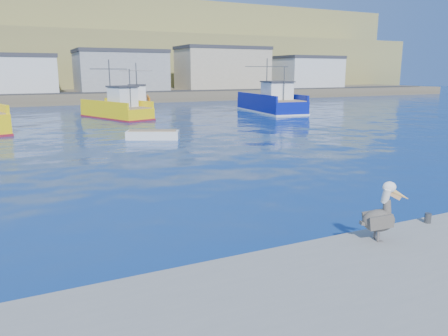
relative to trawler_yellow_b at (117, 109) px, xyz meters
The scene contains 9 objects.
ground 35.79m from the trawler_yellow_b, 93.70° to the right, with size 260.00×260.00×0.00m, color navy.
dock_bollards 39.14m from the trawler_yellow_b, 92.50° to the right, with size 36.20×0.20×0.30m.
far_shore 73.97m from the trawler_yellow_b, 91.80° to the left, with size 200.00×81.00×24.00m.
trawler_yellow_b is the anchor object (origin of this frame).
trawler_blue 19.04m from the trawler_yellow_b, ahead, with size 5.91×12.69×6.64m.
boat_orange 10.69m from the trawler_yellow_b, 63.63° to the left, with size 4.99×8.72×6.07m.
skiff_mid 16.25m from the trawler_yellow_b, 93.35° to the right, with size 4.06×2.87×0.84m.
skiff_far 24.59m from the trawler_yellow_b, ahead, with size 3.60×3.83×0.85m.
pelican 39.53m from the trawler_yellow_b, 92.40° to the right, with size 1.29×0.80×1.63m.
Camera 1 is at (-7.95, -11.95, 4.96)m, focal length 35.00 mm.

